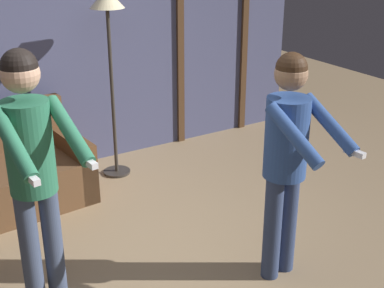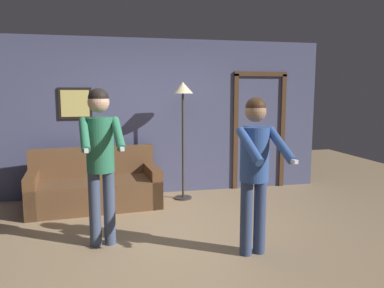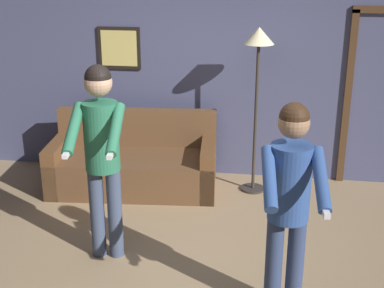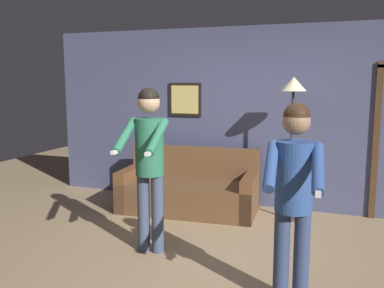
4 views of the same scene
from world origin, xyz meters
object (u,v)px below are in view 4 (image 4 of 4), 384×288
object	(u,v)px
torchiere_lamp	(293,102)
person_standing_left	(149,154)
couch	(189,191)
person_standing_right	(294,187)

from	to	relation	value
torchiere_lamp	person_standing_left	world-z (taller)	torchiere_lamp
couch	person_standing_right	size ratio (longest dim) A/B	1.17
couch	person_standing_left	bearing A→B (deg)	-84.96
person_standing_left	person_standing_right	distance (m)	1.68
torchiere_lamp	person_standing_right	bearing A→B (deg)	-81.85
torchiere_lamp	person_standing_right	world-z (taller)	torchiere_lamp
couch	person_standing_left	size ratio (longest dim) A/B	1.11
person_standing_left	person_standing_right	world-z (taller)	person_standing_left
couch	torchiere_lamp	world-z (taller)	torchiere_lamp
torchiere_lamp	person_standing_right	distance (m)	2.33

